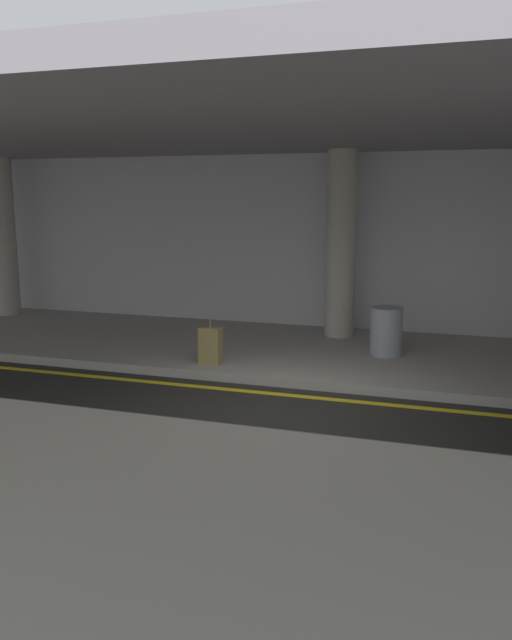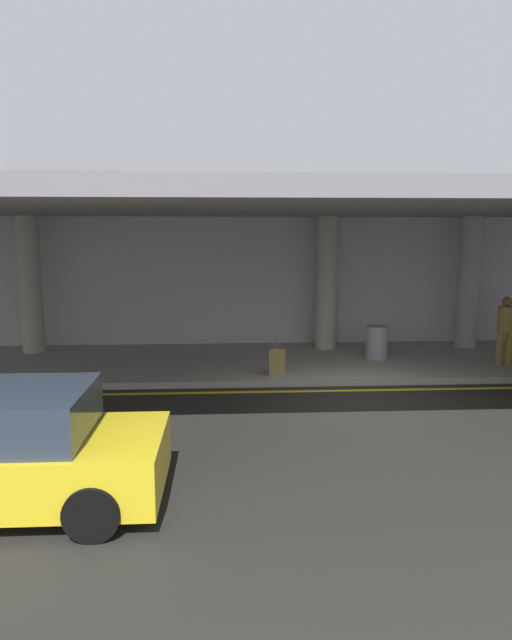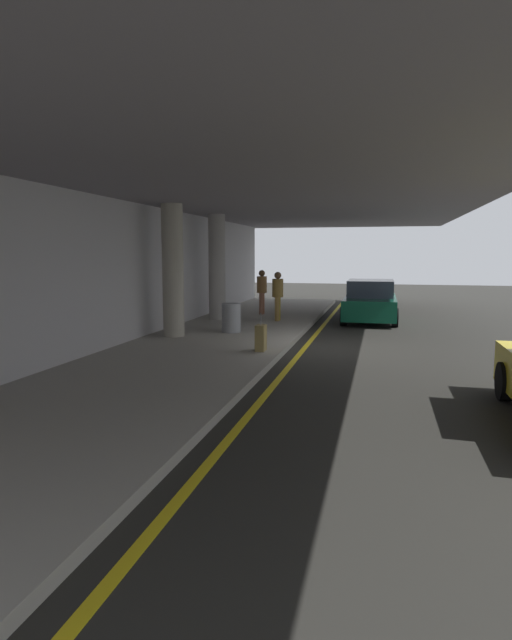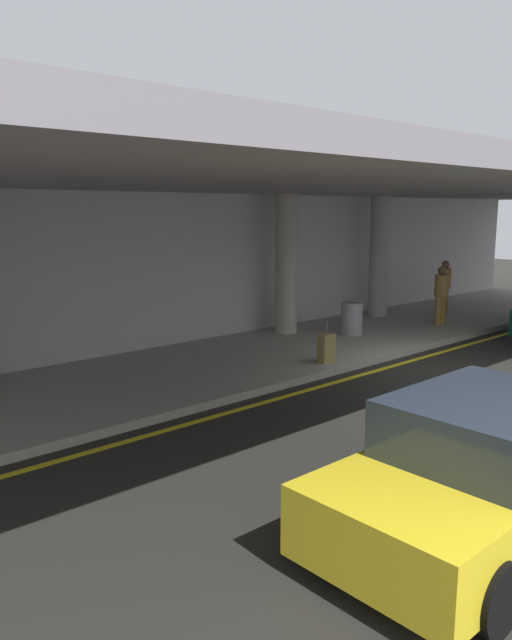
{
  "view_description": "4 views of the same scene",
  "coord_description": "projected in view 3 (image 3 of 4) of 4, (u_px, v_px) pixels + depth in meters",
  "views": [
    {
      "loc": [
        2.32,
        -8.24,
        2.89
      ],
      "look_at": [
        -1.03,
        2.11,
        0.82
      ],
      "focal_mm": 36.14,
      "sensor_mm": 36.0,
      "label": 1
    },
    {
      "loc": [
        -2.79,
        -10.9,
        3.4
      ],
      "look_at": [
        -2.08,
        1.99,
        1.35
      ],
      "focal_mm": 31.5,
      "sensor_mm": 36.0,
      "label": 2
    },
    {
      "loc": [
        -13.63,
        -1.27,
        2.45
      ],
      "look_at": [
        -1.69,
        1.6,
        0.89
      ],
      "focal_mm": 29.48,
      "sensor_mm": 36.0,
      "label": 3
    },
    {
      "loc": [
        -11.4,
        -7.06,
        3.4
      ],
      "look_at": [
        -2.88,
        2.38,
        1.11
      ],
      "focal_mm": 34.45,
      "sensor_mm": 36.0,
      "label": 4
    }
  ],
  "objects": [
    {
      "name": "traveler_with_luggage",
      "position": [
        278.0,
        293.0,
        18.01
      ],
      "size": [
        0.38,
        0.38,
        1.68
      ],
      "rotation": [
        0.0,
        0.0,
        3.97
      ],
      "color": "olive",
      "rests_on": "sidewalk"
    },
    {
      "name": "car_dark_green",
      "position": [
        370.0,
        302.0,
        19.04
      ],
      "size": [
        4.1,
        1.92,
        1.5
      ],
      "rotation": [
        0.0,
        0.0,
        0.03
      ],
      "color": "#0A432D",
      "rests_on": "ground"
    },
    {
      "name": "suitcase_upright_primary",
      "position": [
        261.0,
        338.0,
        12.46
      ],
      "size": [
        0.36,
        0.22,
        0.9
      ],
      "rotation": [
        0.0,
        0.0,
        -0.44
      ],
      "color": "olive",
      "rests_on": "sidewalk"
    },
    {
      "name": "lane_stripe_yellow",
      "position": [
        306.0,
        347.0,
        13.9
      ],
      "size": [
        26.0,
        0.14,
        0.01
      ],
      "primitive_type": "cube",
      "color": "yellow",
      "rests_on": "ground"
    },
    {
      "name": "support_column_right_mid",
      "position": [
        217.0,
        267.0,
        18.37
      ],
      "size": [
        0.59,
        0.59,
        3.65
      ],
      "primitive_type": "cylinder",
      "color": "#A09B95",
      "rests_on": "sidewalk"
    },
    {
      "name": "trash_bin_steel",
      "position": [
        231.0,
        318.0,
        15.42
      ],
      "size": [
        0.56,
        0.56,
        0.85
      ],
      "primitive_type": "cylinder",
      "color": "gray",
      "rests_on": "sidewalk"
    },
    {
      "name": "ceiling_overhang",
      "position": [
        234.0,
        196.0,
        13.86
      ],
      "size": [
        28.0,
        13.2,
        0.3
      ],
      "primitive_type": "cube",
      "color": "gray",
      "rests_on": "support_column_far_left"
    },
    {
      "name": "ground_plane",
      "position": [
        330.0,
        348.0,
        13.75
      ],
      "size": [
        60.0,
        60.0,
        0.0
      ],
      "primitive_type": "plane",
      "color": "#272723"
    },
    {
      "name": "terminal_back_wall",
      "position": [
        141.0,
        273.0,
        14.75
      ],
      "size": [
        26.0,
        0.3,
        3.8
      ],
      "primitive_type": "cube",
      "color": "#B9B6B7",
      "rests_on": "ground"
    },
    {
      "name": "support_column_center",
      "position": [
        173.0,
        271.0,
        14.51
      ],
      "size": [
        0.59,
        0.59,
        3.65
      ],
      "primitive_type": "cylinder",
      "color": "#A39C8B",
      "rests_on": "sidewalk"
    },
    {
      "name": "person_waiting_for_ride",
      "position": [
        262.0,
        289.0,
        19.98
      ],
      "size": [
        0.38,
        0.38,
        1.68
      ],
      "rotation": [
        0.0,
        0.0,
        4.55
      ],
      "color": "#905A43",
      "rests_on": "sidewalk"
    },
    {
      "name": "sidewalk",
      "position": [
        218.0,
        340.0,
        14.46
      ],
      "size": [
        26.0,
        4.2,
        0.15
      ],
      "primitive_type": "cube",
      "color": "#9D998F",
      "rests_on": "ground"
    }
  ]
}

